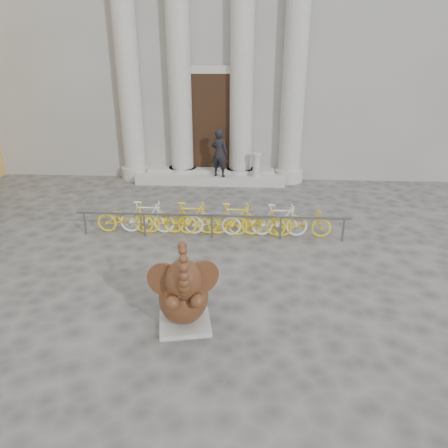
{
  "coord_description": "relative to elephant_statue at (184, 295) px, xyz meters",
  "views": [
    {
      "loc": [
        1.62,
        -7.73,
        5.4
      ],
      "look_at": [
        0.99,
        2.41,
        1.1
      ],
      "focal_mm": 35.0,
      "sensor_mm": 36.0,
      "label": 1
    }
  ],
  "objects": [
    {
      "name": "ground",
      "position": [
        -0.37,
        0.41,
        -0.75
      ],
      "size": [
        80.0,
        80.0,
        0.0
      ],
      "primitive_type": "plane",
      "color": "#474442",
      "rests_on": "ground"
    },
    {
      "name": "balustrade_post",
      "position": [
        1.48,
        9.51,
        0.06
      ],
      "size": [
        0.39,
        0.39,
        0.96
      ],
      "color": "#A8A59E",
      "rests_on": "entrance_steps"
    },
    {
      "name": "elephant_statue",
      "position": [
        0.0,
        0.0,
        0.0
      ],
      "size": [
        1.35,
        1.6,
        2.06
      ],
      "rotation": [
        0.0,
        0.0,
        0.2
      ],
      "color": "#A8A59E",
      "rests_on": "ground"
    },
    {
      "name": "entrance_steps",
      "position": [
        -0.37,
        9.81,
        -0.57
      ],
      "size": [
        6.0,
        1.2,
        0.36
      ],
      "primitive_type": "cube",
      "color": "#A8A59E",
      "rests_on": "ground"
    },
    {
      "name": "bike_rack",
      "position": [
        0.17,
        4.62,
        -0.25
      ],
      "size": [
        8.0,
        0.53,
        1.0
      ],
      "color": "slate",
      "rests_on": "ground"
    },
    {
      "name": "classical_building",
      "position": [
        -0.37,
        15.34,
        5.24
      ],
      "size": [
        22.0,
        10.7,
        12.0
      ],
      "color": "gray",
      "rests_on": "ground"
    },
    {
      "name": "pedestrian",
      "position": [
        0.02,
        9.47,
        0.55
      ],
      "size": [
        0.8,
        0.65,
        1.88
      ],
      "primitive_type": "imported",
      "rotation": [
        0.0,
        0.0,
        2.81
      ],
      "color": "black",
      "rests_on": "entrance_steps"
    }
  ]
}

